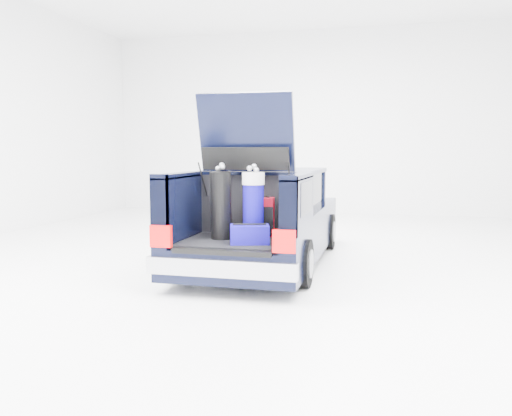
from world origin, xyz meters
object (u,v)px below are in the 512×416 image
(red_suitcase, at_px, (261,217))
(blue_duffel, at_px, (250,234))
(black_golf_bag, at_px, (221,205))
(blue_golf_bag, at_px, (253,205))
(car, at_px, (266,219))

(red_suitcase, distance_m, blue_duffel, 0.64)
(red_suitcase, bearing_deg, black_golf_bag, -144.39)
(blue_golf_bag, bearing_deg, black_golf_bag, -173.71)
(blue_duffel, bearing_deg, blue_golf_bag, 80.56)
(red_suitcase, height_order, black_golf_bag, black_golf_bag)
(car, relative_size, red_suitcase, 8.71)
(car, bearing_deg, blue_golf_bag, -83.00)
(blue_golf_bag, distance_m, blue_duffel, 0.48)
(black_golf_bag, bearing_deg, red_suitcase, 52.21)
(blue_duffel, bearing_deg, car, 80.47)
(black_golf_bag, distance_m, blue_golf_bag, 0.41)
(car, bearing_deg, blue_duffel, -82.97)
(red_suitcase, distance_m, blue_golf_bag, 0.32)
(red_suitcase, xyz_separation_m, black_golf_bag, (-0.44, -0.38, 0.18))
(red_suitcase, bearing_deg, blue_golf_bag, -104.51)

